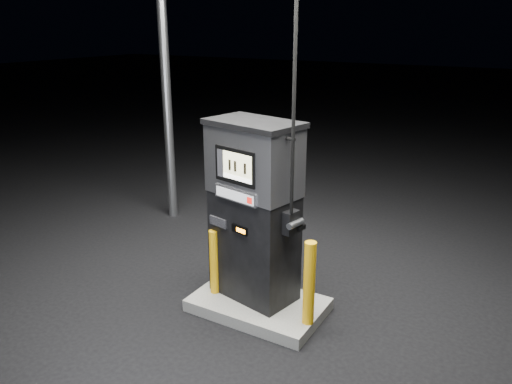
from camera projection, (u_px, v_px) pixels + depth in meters
The scene contains 5 objects.
ground at pixel (258, 310), 6.24m from camera, with size 80.00×80.00×0.00m, color black.
pump_island at pixel (258, 305), 6.22m from camera, with size 1.60×1.00×0.15m, color slate.
fuel_dispenser at pixel (254, 210), 5.96m from camera, with size 1.28×0.87×4.59m.
bollard_left at pixel (214, 262), 6.24m from camera, with size 0.11×0.11×0.85m, color #EEA90D.
bollard_right at pixel (309, 283), 5.56m from camera, with size 0.13×0.13×1.00m, color #EEA90D.
Camera 1 is at (2.73, -4.71, 3.41)m, focal length 35.00 mm.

